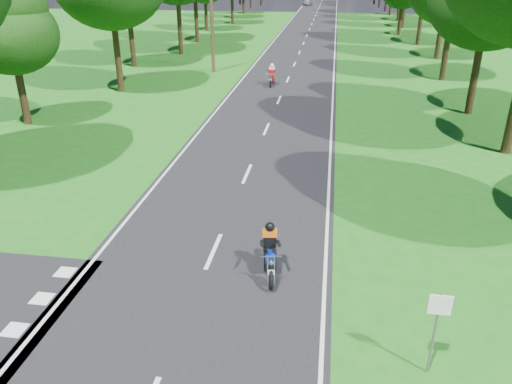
# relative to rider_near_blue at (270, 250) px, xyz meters

# --- Properties ---
(ground) EXTENTS (160.00, 160.00, 0.00)m
(ground) POSITION_rel_rider_near_blue_xyz_m (-1.78, -1.13, -0.75)
(ground) COLOR #1A5D15
(ground) RESTS_ON ground
(main_road) EXTENTS (7.00, 140.00, 0.02)m
(main_road) POSITION_rel_rider_near_blue_xyz_m (-1.78, 48.87, -0.74)
(main_road) COLOR black
(main_road) RESTS_ON ground
(road_markings) EXTENTS (7.40, 140.00, 0.01)m
(road_markings) POSITION_rel_rider_near_blue_xyz_m (-1.92, 46.99, -0.73)
(road_markings) COLOR silver
(road_markings) RESTS_ON main_road
(telegraph_pole) EXTENTS (1.20, 0.26, 8.00)m
(telegraph_pole) POSITION_rel_rider_near_blue_xyz_m (-7.78, 26.87, 3.32)
(telegraph_pole) COLOR #382616
(telegraph_pole) RESTS_ON ground
(road_sign) EXTENTS (0.45, 0.07, 2.00)m
(road_sign) POSITION_rel_rider_near_blue_xyz_m (3.72, -3.15, 0.59)
(road_sign) COLOR slate
(road_sign) RESTS_ON ground
(rider_near_blue) EXTENTS (0.87, 1.83, 1.46)m
(rider_near_blue) POSITION_rel_rider_near_blue_xyz_m (0.00, 0.00, 0.00)
(rider_near_blue) COLOR #0D2C97
(rider_near_blue) RESTS_ON main_road
(rider_far_red) EXTENTS (0.63, 1.77, 1.46)m
(rider_far_red) POSITION_rel_rider_near_blue_xyz_m (-2.74, 22.84, -0.00)
(rider_far_red) COLOR #AB120D
(rider_far_red) RESTS_ON main_road
(distant_car) EXTENTS (2.21, 3.87, 1.24)m
(distant_car) POSITION_rel_rider_near_blue_xyz_m (-4.10, 93.00, -0.11)
(distant_car) COLOR #A5A7AC
(distant_car) RESTS_ON main_road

